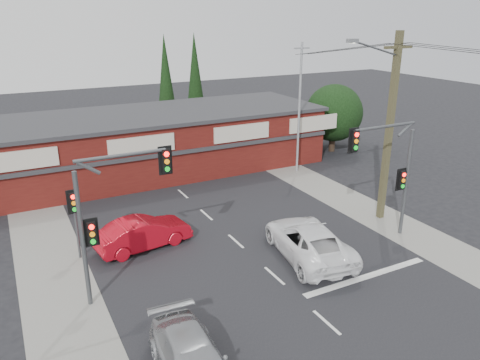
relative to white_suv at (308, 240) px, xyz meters
name	(u,v)px	position (x,y,z in m)	size (l,w,h in m)	color
ground	(279,280)	(-2.33, -1.23, -0.80)	(120.00, 120.00, 0.00)	black
road_strip	(228,234)	(-2.33, 3.77, -0.80)	(14.00, 70.00, 0.01)	black
verge_left	(54,274)	(-10.83, 3.77, -0.79)	(3.00, 70.00, 0.02)	gray
verge_right	(356,205)	(6.17, 3.77, -0.79)	(3.00, 70.00, 0.02)	gray
stop_line	(366,277)	(1.17, -2.73, -0.79)	(6.50, 0.35, 0.01)	silver
white_suv	(308,240)	(0.00, 0.00, 0.00)	(2.67, 5.78, 1.61)	white
red_sedan	(143,233)	(-6.57, 4.41, -0.04)	(1.61, 4.63, 1.52)	#B50B19
lane_dashes	(274,276)	(-2.33, -0.81, -0.79)	(0.12, 38.43, 0.01)	silver
shop_building	(140,143)	(-3.32, 15.76, 1.33)	(27.30, 8.40, 4.22)	#48110E
tree_cluster	(332,115)	(12.36, 14.21, 2.09)	(5.90, 5.10, 5.50)	#2D2116
conifer_near	(166,80)	(1.17, 22.77, 4.67)	(1.80, 1.80, 9.25)	#2D2116
conifer_far	(195,75)	(4.67, 24.77, 4.67)	(1.80, 1.80, 9.25)	#2D2116
traffic_mast_left	(109,207)	(-8.75, 0.77, 3.13)	(3.77, 0.27, 5.97)	#47494C
traffic_mast_right	(392,164)	(4.54, -0.23, 3.14)	(3.96, 0.27, 5.97)	#47494C
pedestal_signal	(74,210)	(-9.53, 4.78, 1.60)	(0.55, 0.27, 3.38)	#47494C
utility_pole	(388,123)	(6.04, 1.76, 4.59)	(4.38, 0.59, 10.00)	#4B452A
steel_pole	(299,106)	(6.67, 10.77, 3.90)	(1.20, 0.16, 9.00)	gray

